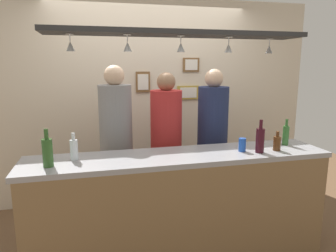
{
  "coord_description": "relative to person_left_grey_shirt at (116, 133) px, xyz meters",
  "views": [
    {
      "loc": [
        -0.74,
        -2.89,
        1.77
      ],
      "look_at": [
        0.0,
        0.1,
        1.16
      ],
      "focal_mm": 33.13,
      "sensor_mm": 36.0,
      "label": 1
    }
  ],
  "objects": [
    {
      "name": "hanging_wineglass_left",
      "position": [
        0.07,
        -0.66,
        0.85
      ],
      "size": [
        0.07,
        0.07,
        0.13
      ],
      "color": "silver",
      "rests_on": "overhead_glass_rack"
    },
    {
      "name": "person_middle_red_shirt",
      "position": [
        0.54,
        -0.0,
        -0.05
      ],
      "size": [
        0.34,
        0.34,
        1.69
      ],
      "color": "#2D334C",
      "rests_on": "ground_plane"
    },
    {
      "name": "person_right_navy_shirt",
      "position": [
        1.08,
        0.0,
        -0.03
      ],
      "size": [
        0.34,
        0.34,
        1.73
      ],
      "color": "#2D334C",
      "rests_on": "ground_plane"
    },
    {
      "name": "back_wall",
      "position": [
        0.51,
        0.79,
        0.23
      ],
      "size": [
        4.4,
        0.06,
        2.6
      ],
      "primitive_type": "cube",
      "color": "beige",
      "rests_on": "ground_plane"
    },
    {
      "name": "picture_frame_crest",
      "position": [
        0.41,
        0.74,
        0.48
      ],
      "size": [
        0.18,
        0.02,
        0.26
      ],
      "color": "brown",
      "rests_on": "back_wall"
    },
    {
      "name": "hanging_wineglass_far_left",
      "position": [
        -0.37,
        -0.6,
        0.85
      ],
      "size": [
        0.07,
        0.07,
        0.13
      ],
      "color": "silver",
      "rests_on": "overhead_glass_rack"
    },
    {
      "name": "bottle_beer_brown_stubby",
      "position": [
        1.41,
        -0.75,
        -0.01
      ],
      "size": [
        0.07,
        0.07,
        0.18
      ],
      "color": "#512D14",
      "rests_on": "bar_counter"
    },
    {
      "name": "hanging_wineglass_center",
      "position": [
        0.94,
        -0.65,
        0.85
      ],
      "size": [
        0.07,
        0.07,
        0.13
      ],
      "color": "silver",
      "rests_on": "overhead_glass_rack"
    },
    {
      "name": "picture_frame_lower_pair",
      "position": [
        1.02,
        0.74,
        0.34
      ],
      "size": [
        0.3,
        0.02,
        0.18
      ],
      "color": "#B29338",
      "rests_on": "back_wall"
    },
    {
      "name": "picture_frame_upper_small",
      "position": [
        1.06,
        0.74,
        0.7
      ],
      "size": [
        0.22,
        0.02,
        0.18
      ],
      "color": "brown",
      "rests_on": "back_wall"
    },
    {
      "name": "hanging_wineglass_center_right",
      "position": [
        1.39,
        -0.56,
        0.85
      ],
      "size": [
        0.07,
        0.07,
        0.13
      ],
      "color": "silver",
      "rests_on": "overhead_glass_rack"
    },
    {
      "name": "bottle_soda_clear",
      "position": [
        -0.39,
        -0.61,
        0.01
      ],
      "size": [
        0.06,
        0.06,
        0.23
      ],
      "color": "silver",
      "rests_on": "bar_counter"
    },
    {
      "name": "bar_counter",
      "position": [
        0.51,
        -0.82,
        -0.4
      ],
      "size": [
        2.7,
        0.55,
        0.99
      ],
      "color": "#99999E",
      "rests_on": "ground_plane"
    },
    {
      "name": "drink_can",
      "position": [
        1.09,
        -0.7,
        -0.02
      ],
      "size": [
        0.07,
        0.07,
        0.12
      ],
      "primitive_type": "cylinder",
      "color": "#1E4CB2",
      "rests_on": "bar_counter"
    },
    {
      "name": "ground_plane",
      "position": [
        0.51,
        -0.31,
        -1.07
      ],
      "size": [
        8.0,
        8.0,
        0.0
      ],
      "primitive_type": "plane",
      "color": "brown"
    },
    {
      "name": "bottle_champagne_green",
      "position": [
        -0.58,
        -0.74,
        0.04
      ],
      "size": [
        0.08,
        0.08,
        0.3
      ],
      "color": "#2D5623",
      "rests_on": "bar_counter"
    },
    {
      "name": "overhead_glass_rack",
      "position": [
        0.51,
        -0.61,
        0.96
      ],
      "size": [
        2.2,
        0.36,
        0.04
      ],
      "primitive_type": "cube",
      "color": "black"
    },
    {
      "name": "hanging_wineglass_center_left",
      "position": [
        0.5,
        -0.66,
        0.85
      ],
      "size": [
        0.07,
        0.07,
        0.13
      ],
      "color": "silver",
      "rests_on": "overhead_glass_rack"
    },
    {
      "name": "person_left_grey_shirt",
      "position": [
        0.0,
        0.0,
        0.0
      ],
      "size": [
        0.34,
        0.34,
        1.77
      ],
      "color": "#2D334C",
      "rests_on": "ground_plane"
    },
    {
      "name": "bottle_wine_dark_red",
      "position": [
        1.22,
        -0.78,
        0.04
      ],
      "size": [
        0.08,
        0.08,
        0.3
      ],
      "color": "#380F19",
      "rests_on": "bar_counter"
    },
    {
      "name": "bottle_beer_green_import",
      "position": [
        1.61,
        -0.6,
        0.03
      ],
      "size": [
        0.06,
        0.06,
        0.26
      ],
      "color": "#336B2D",
      "rests_on": "bar_counter"
    }
  ]
}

